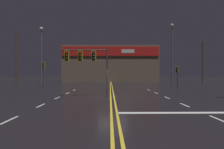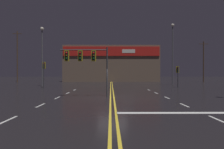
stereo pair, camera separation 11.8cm
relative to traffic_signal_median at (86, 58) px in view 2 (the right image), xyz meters
name	(u,v)px [view 2 (the right image)]	position (x,y,z in m)	size (l,w,h in m)	color
ground_plane	(112,98)	(2.40, -0.80, -3.48)	(200.00, 200.00, 0.00)	black
road_markings	(123,100)	(3.28, -1.89, -3.48)	(14.13, 60.00, 0.01)	gold
traffic_signal_median	(86,58)	(0.00, 0.00, 0.00)	(4.35, 0.36, 4.51)	#38383D
traffic_signal_corner_northeast	(178,72)	(12.36, 10.29, -1.13)	(0.42, 0.36, 3.21)	#38383D
traffic_signal_corner_northwest	(44,69)	(-7.38, 9.26, -0.70)	(0.42, 0.36, 3.78)	#38383D
streetlight_median_approach	(173,47)	(13.71, 16.29, 3.57)	(0.56, 0.56, 11.32)	#59595E
streetlight_far_left	(42,49)	(-9.05, 12.91, 2.71)	(0.56, 0.56, 9.74)	#59595E
building_backdrop	(111,64)	(2.40, 32.47, 1.17)	(24.44, 10.23, 9.27)	brown
utility_pole_row	(101,58)	(-0.11, 26.36, 2.34)	(47.37, 0.26, 12.33)	#4C3828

